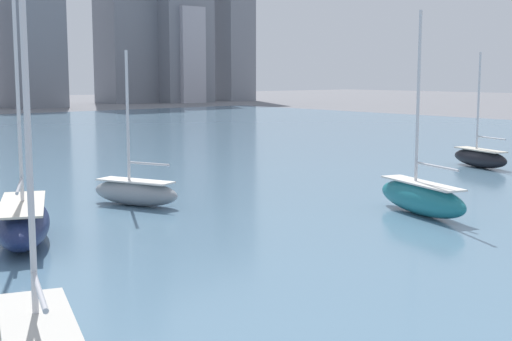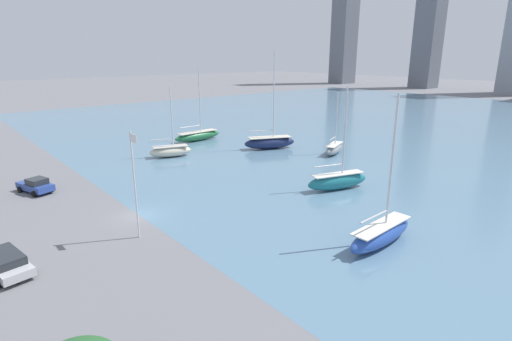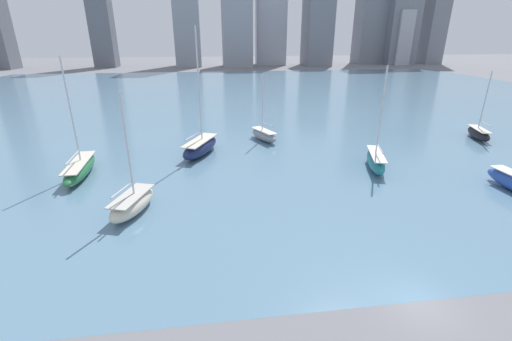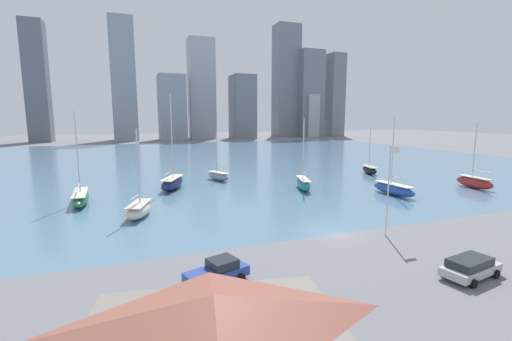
# 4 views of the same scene
# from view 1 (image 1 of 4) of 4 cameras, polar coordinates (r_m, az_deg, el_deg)

# --- Properties ---
(sailboat_teal) EXTENTS (3.99, 8.04, 11.83)m
(sailboat_teal) POSITION_cam_1_polar(r_m,az_deg,el_deg) (42.80, 13.08, -2.06)
(sailboat_teal) COLOR #1E757F
(sailboat_teal) RESTS_ON harbor_water
(sailboat_black) EXTENTS (3.61, 6.76, 10.04)m
(sailboat_black) POSITION_cam_1_polar(r_m,az_deg,el_deg) (65.76, 17.48, 1.03)
(sailboat_black) COLOR black
(sailboat_black) RESTS_ON harbor_water
(sailboat_navy) EXTENTS (5.88, 8.93, 15.94)m
(sailboat_navy) POSITION_cam_1_polar(r_m,az_deg,el_deg) (36.46, -18.16, -3.86)
(sailboat_navy) COLOR #19234C
(sailboat_navy) RESTS_ON harbor_water
(sailboat_gray) EXTENTS (4.03, 6.44, 9.64)m
(sailboat_gray) POSITION_cam_1_polar(r_m,az_deg,el_deg) (45.22, -9.63, -1.65)
(sailboat_gray) COLOR gray
(sailboat_gray) RESTS_ON harbor_water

